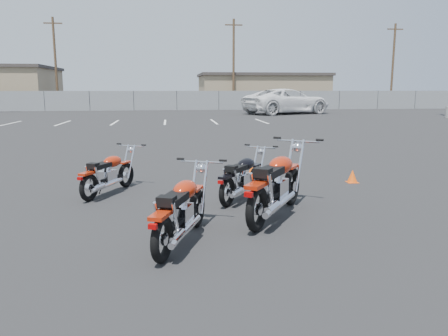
{
  "coord_description": "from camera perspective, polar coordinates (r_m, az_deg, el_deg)",
  "views": [
    {
      "loc": [
        -0.74,
        -6.88,
        2.03
      ],
      "look_at": [
        0.2,
        0.6,
        0.65
      ],
      "focal_mm": 35.0,
      "sensor_mm": 36.0,
      "label": 1
    }
  ],
  "objects": [
    {
      "name": "tan_building_east",
      "position": [
        52.0,
        4.86,
        10.14
      ],
      "size": [
        14.4,
        9.4,
        3.7
      ],
      "color": "#8F7C5C",
      "rests_on": "ground"
    },
    {
      "name": "utility_pole_d",
      "position": [
        53.07,
        21.19,
        12.55
      ],
      "size": [
        1.8,
        0.24,
        9.0
      ],
      "color": "#422F1F",
      "rests_on": "ground"
    },
    {
      "name": "training_cone_extra",
      "position": [
        10.16,
        3.71,
        -0.29
      ],
      "size": [
        0.26,
        0.26,
        0.31
      ],
      "color": "#FC560D",
      "rests_on": "ground"
    },
    {
      "name": "motorcycle_third_red",
      "position": [
        5.8,
        -5.54,
        -5.49
      ],
      "size": [
        1.11,
        1.99,
        0.99
      ],
      "color": "black",
      "rests_on": "ground"
    },
    {
      "name": "utility_pole_b",
      "position": [
        48.29,
        -21.16,
        12.84
      ],
      "size": [
        1.8,
        0.24,
        9.0
      ],
      "color": "#422F1F",
      "rests_on": "ground"
    },
    {
      "name": "motorcycle_rear_red",
      "position": [
        6.95,
        6.9,
        -2.18
      ],
      "size": [
        1.69,
        2.21,
        1.16
      ],
      "color": "black",
      "rests_on": "ground"
    },
    {
      "name": "motorcycle_second_black",
      "position": [
        8.08,
        2.48,
        -1.18
      ],
      "size": [
        1.35,
        1.72,
        0.91
      ],
      "color": "black",
      "rests_on": "ground"
    },
    {
      "name": "ground",
      "position": [
        7.21,
        -0.99,
        -5.98
      ],
      "size": [
        120.0,
        120.0,
        0.0
      ],
      "primitive_type": "plane",
      "color": "black",
      "rests_on": "ground"
    },
    {
      "name": "chainlink_fence",
      "position": [
        41.9,
        -6.19,
        8.76
      ],
      "size": [
        80.06,
        0.06,
        1.8
      ],
      "color": "slate",
      "rests_on": "ground"
    },
    {
      "name": "utility_pole_c",
      "position": [
        46.45,
        1.26,
        13.64
      ],
      "size": [
        1.8,
        0.24,
        9.0
      ],
      "color": "#422F1F",
      "rests_on": "ground"
    },
    {
      "name": "motorcycle_front_red",
      "position": [
        8.75,
        -14.84,
        -0.71
      ],
      "size": [
        1.14,
        1.74,
        0.88
      ],
      "color": "black",
      "rests_on": "ground"
    },
    {
      "name": "parking_line_stripes",
      "position": [
        27.02,
        -10.91,
        5.87
      ],
      "size": [
        15.12,
        4.0,
        0.01
      ],
      "color": "silver",
      "rests_on": "ground"
    },
    {
      "name": "training_cone_near",
      "position": [
        9.94,
        16.42,
        -1.02
      ],
      "size": [
        0.23,
        0.23,
        0.28
      ],
      "color": "#FC560D",
      "rests_on": "ground"
    },
    {
      "name": "white_van",
      "position": [
        35.97,
        8.26,
        9.55
      ],
      "size": [
        6.2,
        8.99,
        3.17
      ],
      "primitive_type": "imported",
      "rotation": [
        0.0,
        0.0,
        1.95
      ],
      "color": "white",
      "rests_on": "ground"
    }
  ]
}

